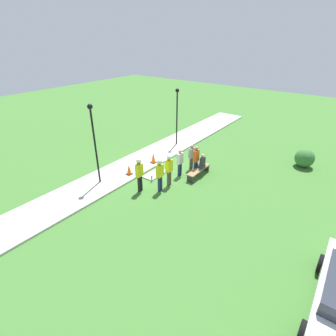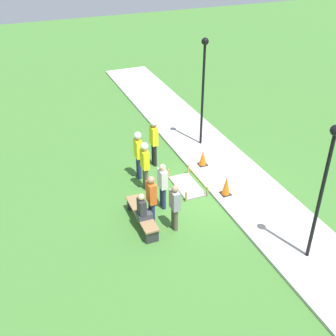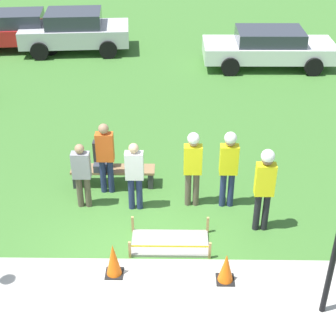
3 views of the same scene
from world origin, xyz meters
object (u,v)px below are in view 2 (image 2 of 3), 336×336
object	(u,v)px
bystander_in_white_shirt	(175,205)
park_bench	(142,216)
worker_trainee	(138,151)
lamppost_far	(325,176)
bystander_in_orange_shirt	(151,198)
person_seated_on_bench	(143,209)
lamppost_near	(203,79)
traffic_cone_far_patch	(203,158)
worker_assistant	(154,137)
traffic_cone_near_patch	(226,186)
bystander_in_gray_shirt	(163,184)
worker_supervisor	(145,162)

from	to	relation	value
bystander_in_white_shirt	park_bench	bearing A→B (deg)	56.80
worker_trainee	lamppost_far	bearing A→B (deg)	-152.50
bystander_in_orange_shirt	bystander_in_white_shirt	size ratio (longest dim) A/B	1.12
person_seated_on_bench	lamppost_far	distance (m)	5.28
lamppost_near	traffic_cone_far_patch	bearing A→B (deg)	156.48
park_bench	lamppost_near	size ratio (longest dim) A/B	0.45
worker_assistant	lamppost_far	xyz separation A→B (m)	(-6.53, -2.21, 1.58)
bystander_in_white_shirt	person_seated_on_bench	bearing A→B (deg)	71.67
traffic_cone_near_patch	worker_trainee	world-z (taller)	worker_trainee
traffic_cone_far_patch	lamppost_near	distance (m)	3.10
park_bench	bystander_in_gray_shirt	bearing A→B (deg)	-57.65
traffic_cone_near_patch	lamppost_far	xyz separation A→B (m)	(-3.56, -0.68, 2.32)
park_bench	lamppost_near	distance (m)	6.29
worker_supervisor	person_seated_on_bench	bearing A→B (deg)	158.56
person_seated_on_bench	worker_supervisor	bearing A→B (deg)	-21.44
person_seated_on_bench	lamppost_near	size ratio (longest dim) A/B	0.20
person_seated_on_bench	bystander_in_orange_shirt	size ratio (longest dim) A/B	0.50
traffic_cone_far_patch	traffic_cone_near_patch	bearing A→B (deg)	176.15
traffic_cone_near_patch	traffic_cone_far_patch	size ratio (longest dim) A/B	1.14
person_seated_on_bench	worker_assistant	xyz separation A→B (m)	(3.57, -1.71, 0.38)
traffic_cone_far_patch	lamppost_near	size ratio (longest dim) A/B	0.14
bystander_in_orange_shirt	lamppost_near	xyz separation A→B (m)	(4.17, -3.75, 1.92)
traffic_cone_near_patch	bystander_in_white_shirt	xyz separation A→B (m)	(-0.91, 2.32, 0.45)
bystander_in_white_shirt	worker_trainee	bearing A→B (deg)	1.10
bystander_in_white_shirt	bystander_in_gray_shirt	bearing A→B (deg)	-3.50
person_seated_on_bench	bystander_in_gray_shirt	world-z (taller)	bystander_in_gray_shirt
worker_trainee	bystander_in_gray_shirt	xyz separation A→B (m)	(-2.05, -0.13, -0.20)
worker_supervisor	lamppost_near	xyz separation A→B (m)	(2.19, -3.25, 1.82)
park_bench	bystander_in_white_shirt	xyz separation A→B (m)	(-0.57, -0.87, 0.56)
worker_trainee	bystander_in_white_shirt	xyz separation A→B (m)	(-3.22, -0.06, -0.24)
park_bench	bystander_in_orange_shirt	world-z (taller)	bystander_in_orange_shirt
worker_supervisor	worker_trainee	distance (m)	0.78
lamppost_far	worker_trainee	bearing A→B (deg)	27.50
person_seated_on_bench	lamppost_far	world-z (taller)	lamppost_far
person_seated_on_bench	worker_supervisor	size ratio (longest dim) A/B	0.48
park_bench	worker_trainee	xyz separation A→B (m)	(2.65, -0.81, 0.80)
person_seated_on_bench	bystander_in_orange_shirt	distance (m)	0.43
traffic_cone_near_patch	traffic_cone_far_patch	world-z (taller)	traffic_cone_near_patch
worker_supervisor	lamppost_near	bearing A→B (deg)	-56.02
worker_assistant	worker_supervisor	bearing A→B (deg)	148.73
person_seated_on_bench	bystander_in_orange_shirt	xyz separation A→B (m)	(0.15, -0.34, 0.21)
worker_supervisor	lamppost_far	size ratio (longest dim) A/B	0.45
traffic_cone_far_patch	park_bench	size ratio (longest dim) A/B	0.31
park_bench	person_seated_on_bench	bearing A→B (deg)	169.29
worker_supervisor	worker_trainee	xyz separation A→B (m)	(0.78, -0.02, 0.03)
park_bench	traffic_cone_far_patch	bearing A→B (deg)	-53.90
traffic_cone_far_patch	worker_assistant	distance (m)	2.04
bystander_in_orange_shirt	bystander_in_gray_shirt	size ratio (longest dim) A/B	1.07
traffic_cone_far_patch	bystander_in_gray_shirt	bearing A→B (deg)	127.49
person_seated_on_bench	worker_trainee	distance (m)	3.06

